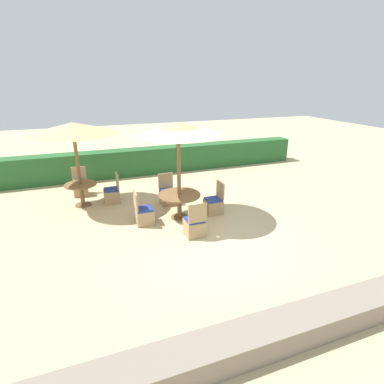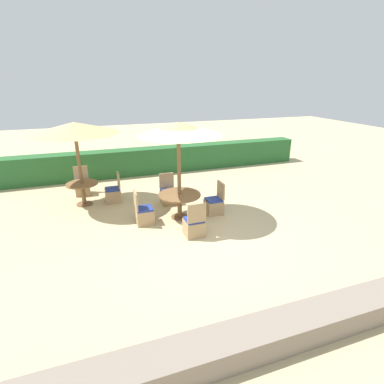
# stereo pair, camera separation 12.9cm
# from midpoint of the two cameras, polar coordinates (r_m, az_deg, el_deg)

# --- Properties ---
(ground_plane) EXTENTS (40.00, 40.00, 0.00)m
(ground_plane) POSITION_cam_midpoint_polar(r_m,az_deg,el_deg) (7.66, 1.98, -7.82)
(ground_plane) COLOR #C6B284
(hedge_row) EXTENTS (13.00, 0.70, 1.04)m
(hedge_row) POSITION_cam_midpoint_polar(r_m,az_deg,el_deg) (12.49, -7.28, 6.01)
(hedge_row) COLOR #28602D
(hedge_row) RESTS_ON ground_plane
(stone_border) EXTENTS (10.00, 0.56, 0.40)m
(stone_border) POSITION_cam_midpoint_polar(r_m,az_deg,el_deg) (5.05, 17.93, -23.77)
(stone_border) COLOR gray
(stone_border) RESTS_ON ground_plane
(parasol_center) EXTENTS (2.24, 2.24, 2.65)m
(parasol_center) POSITION_cam_midpoint_polar(r_m,az_deg,el_deg) (7.74, -2.11, 11.88)
(parasol_center) COLOR brown
(parasol_center) RESTS_ON ground_plane
(round_table_center) EXTENTS (1.17, 1.17, 0.70)m
(round_table_center) POSITION_cam_midpoint_polar(r_m,az_deg,el_deg) (8.25, -1.94, -1.26)
(round_table_center) COLOR brown
(round_table_center) RESTS_ON ground_plane
(patio_chair_center_east) EXTENTS (0.46, 0.46, 0.93)m
(patio_chair_center_east) POSITION_cam_midpoint_polar(r_m,az_deg,el_deg) (8.66, 4.68, -2.44)
(patio_chair_center_east) COLOR tan
(patio_chair_center_east) RESTS_ON ground_plane
(patio_chair_center_north) EXTENTS (0.46, 0.46, 0.93)m
(patio_chair_center_north) POSITION_cam_midpoint_polar(r_m,az_deg,el_deg) (9.35, -4.11, -0.63)
(patio_chair_center_north) COLOR tan
(patio_chair_center_north) RESTS_ON ground_plane
(patio_chair_center_south) EXTENTS (0.46, 0.46, 0.93)m
(patio_chair_center_south) POSITION_cam_midpoint_polar(r_m,az_deg,el_deg) (7.43, 0.90, -6.47)
(patio_chair_center_south) COLOR tan
(patio_chair_center_south) RESTS_ON ground_plane
(patio_chair_center_west) EXTENTS (0.46, 0.46, 0.93)m
(patio_chair_center_west) POSITION_cam_midpoint_polar(r_m,az_deg,el_deg) (8.14, -8.70, -4.20)
(patio_chair_center_west) COLOR tan
(patio_chair_center_west) RESTS_ON ground_plane
(parasol_back_left) EXTENTS (2.52, 2.52, 2.52)m
(parasol_back_left) POSITION_cam_midpoint_polar(r_m,az_deg,el_deg) (9.28, -21.14, 11.26)
(parasol_back_left) COLOR brown
(parasol_back_left) RESTS_ON ground_plane
(round_table_back_left) EXTENTS (0.93, 0.93, 0.70)m
(round_table_back_left) POSITION_cam_midpoint_polar(r_m,az_deg,el_deg) (9.70, -19.76, 0.63)
(round_table_back_left) COLOR brown
(round_table_back_left) RESTS_ON ground_plane
(patio_chair_back_left_east) EXTENTS (0.46, 0.46, 0.93)m
(patio_chair_back_left_east) POSITION_cam_midpoint_polar(r_m,az_deg,el_deg) (9.76, -14.37, -0.32)
(patio_chair_back_left_east) COLOR tan
(patio_chair_back_left_east) RESTS_ON ground_plane
(patio_chair_back_left_north) EXTENTS (0.46, 0.46, 0.93)m
(patio_chair_back_left_north) POSITION_cam_midpoint_polar(r_m,az_deg,el_deg) (10.69, -19.81, 0.93)
(patio_chair_back_left_north) COLOR tan
(patio_chair_back_left_north) RESTS_ON ground_plane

